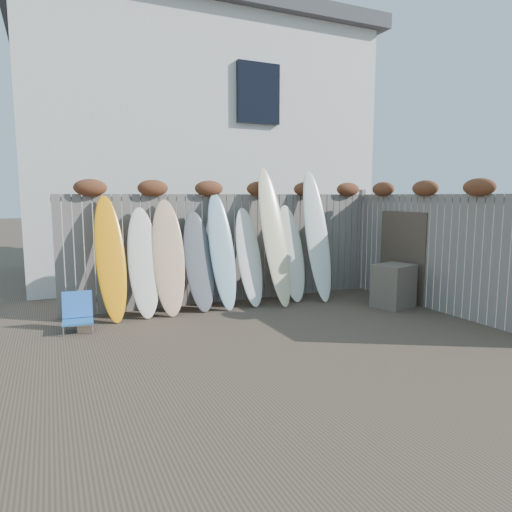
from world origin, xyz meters
name	(u,v)px	position (x,y,z in m)	size (l,w,h in m)	color
ground	(291,336)	(0.00, 0.00, 0.00)	(80.00, 80.00, 0.00)	#493A2D
back_fence	(232,238)	(0.06, 2.39, 1.18)	(6.05, 0.28, 2.24)	slate
right_fence	(439,245)	(2.99, 0.25, 1.14)	(0.28, 4.40, 2.24)	slate
house	(191,149)	(0.50, 6.50, 3.20)	(8.50, 5.50, 6.33)	silver
beach_chair	(78,313)	(-2.72, 1.55, 0.26)	(0.45, 0.48, 0.56)	blue
wooden_crate	(394,286)	(2.49, 0.76, 0.38)	(0.65, 0.55, 0.76)	#736156
lattice_panel	(402,257)	(2.96, 1.09, 0.84)	(0.05, 1.12, 1.68)	#4F3B30
surfboard_0	(110,258)	(-2.18, 1.98, 0.99)	(0.46, 0.07, 2.07)	orange
surfboard_1	(144,262)	(-1.66, 2.00, 0.90)	(0.50, 0.07, 1.86)	white
surfboard_2	(168,257)	(-1.25, 1.98, 0.96)	(0.54, 0.07, 2.00)	#F3C47E
surfboard_3	(199,261)	(-0.71, 2.01, 0.85)	(0.52, 0.07, 1.77)	#595A60
surfboard_4	(222,251)	(-0.30, 1.99, 1.02)	(0.45, 0.07, 2.11)	#8DB6C6
surfboard_5	(249,257)	(0.22, 1.99, 0.88)	(0.46, 0.07, 1.83)	white
surfboard_6	(274,236)	(0.67, 1.88, 1.25)	(0.47, 0.07, 2.60)	beige
surfboard_7	(291,253)	(1.10, 2.03, 0.90)	(0.51, 0.07, 1.87)	silver
surfboard_8	(317,235)	(1.60, 1.92, 1.23)	(0.47, 0.07, 2.57)	silver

